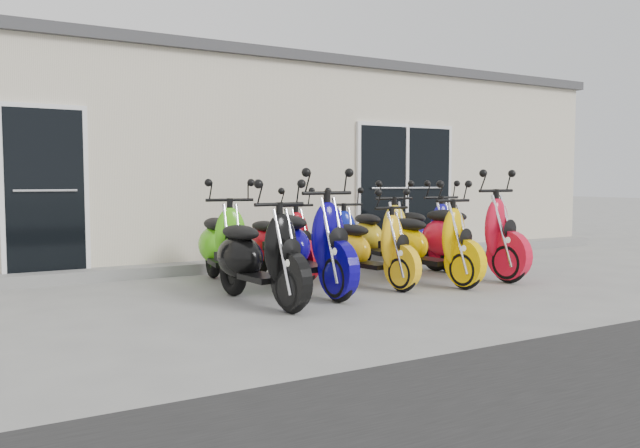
{
  "coord_description": "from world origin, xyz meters",
  "views": [
    {
      "loc": [
        -4.05,
        -6.61,
        1.33
      ],
      "look_at": [
        0.0,
        0.6,
        0.75
      ],
      "focal_mm": 35.0,
      "sensor_mm": 36.0,
      "label": 1
    }
  ],
  "objects_px": {
    "scooter_back_red": "(280,233)",
    "scooter_back_blue": "(333,231)",
    "scooter_front_blue": "(306,231)",
    "scooter_front_red": "(469,223)",
    "scooter_front_orange_a": "(370,237)",
    "scooter_front_black": "(259,242)",
    "scooter_front_orange_b": "(428,232)",
    "scooter_back_green": "(222,232)",
    "scooter_back_yellow": "(380,226)",
    "scooter_back_extra": "(426,224)"
  },
  "relations": [
    {
      "from": "scooter_back_red",
      "to": "scooter_back_blue",
      "type": "relative_size",
      "value": 1.0
    },
    {
      "from": "scooter_front_black",
      "to": "scooter_front_red",
      "type": "xyz_separation_m",
      "value": [
        3.31,
        0.34,
        0.07
      ]
    },
    {
      "from": "scooter_front_orange_a",
      "to": "scooter_back_yellow",
      "type": "xyz_separation_m",
      "value": [
        0.85,
        1.01,
        0.05
      ]
    },
    {
      "from": "scooter_front_black",
      "to": "scooter_front_orange_b",
      "type": "distance_m",
      "value": 2.48
    },
    {
      "from": "scooter_front_red",
      "to": "scooter_back_yellow",
      "type": "xyz_separation_m",
      "value": [
        -0.76,
        1.05,
        -0.07
      ]
    },
    {
      "from": "scooter_front_black",
      "to": "scooter_back_blue",
      "type": "distance_m",
      "value": 2.3
    },
    {
      "from": "scooter_front_orange_a",
      "to": "scooter_back_green",
      "type": "bearing_deg",
      "value": 139.48
    },
    {
      "from": "scooter_front_blue",
      "to": "scooter_front_red",
      "type": "xyz_separation_m",
      "value": [
        2.55,
        0.01,
        0.0
      ]
    },
    {
      "from": "scooter_back_red",
      "to": "scooter_back_extra",
      "type": "distance_m",
      "value": 2.44
    },
    {
      "from": "scooter_front_black",
      "to": "scooter_back_extra",
      "type": "distance_m",
      "value": 3.66
    },
    {
      "from": "scooter_back_green",
      "to": "scooter_back_yellow",
      "type": "relative_size",
      "value": 1.01
    },
    {
      "from": "scooter_back_green",
      "to": "scooter_back_yellow",
      "type": "height_order",
      "value": "scooter_back_green"
    },
    {
      "from": "scooter_back_green",
      "to": "scooter_front_blue",
      "type": "bearing_deg",
      "value": -50.29
    },
    {
      "from": "scooter_back_red",
      "to": "scooter_back_blue",
      "type": "xyz_separation_m",
      "value": [
        0.84,
        0.0,
        -0.0
      ]
    },
    {
      "from": "scooter_front_black",
      "to": "scooter_front_blue",
      "type": "bearing_deg",
      "value": 16.5
    },
    {
      "from": "scooter_front_blue",
      "to": "scooter_back_extra",
      "type": "bearing_deg",
      "value": 18.94
    },
    {
      "from": "scooter_front_orange_a",
      "to": "scooter_back_red",
      "type": "height_order",
      "value": "scooter_back_red"
    },
    {
      "from": "scooter_front_orange_b",
      "to": "scooter_back_yellow",
      "type": "height_order",
      "value": "same"
    },
    {
      "from": "scooter_front_blue",
      "to": "scooter_front_red",
      "type": "distance_m",
      "value": 2.55
    },
    {
      "from": "scooter_back_red",
      "to": "scooter_back_extra",
      "type": "xyz_separation_m",
      "value": [
        2.44,
        -0.06,
        0.05
      ]
    },
    {
      "from": "scooter_front_orange_a",
      "to": "scooter_back_green",
      "type": "relative_size",
      "value": 0.91
    },
    {
      "from": "scooter_back_red",
      "to": "scooter_front_red",
      "type": "bearing_deg",
      "value": -32.72
    },
    {
      "from": "scooter_back_green",
      "to": "scooter_back_extra",
      "type": "bearing_deg",
      "value": 7.65
    },
    {
      "from": "scooter_front_red",
      "to": "scooter_back_blue",
      "type": "height_order",
      "value": "scooter_front_red"
    },
    {
      "from": "scooter_front_blue",
      "to": "scooter_back_green",
      "type": "bearing_deg",
      "value": 119.47
    },
    {
      "from": "scooter_back_blue",
      "to": "scooter_front_orange_b",
      "type": "bearing_deg",
      "value": -52.52
    },
    {
      "from": "scooter_front_black",
      "to": "scooter_front_orange_a",
      "type": "xyz_separation_m",
      "value": [
        1.69,
        0.38,
        -0.06
      ]
    },
    {
      "from": "scooter_back_yellow",
      "to": "scooter_back_extra",
      "type": "bearing_deg",
      "value": 6.13
    },
    {
      "from": "scooter_front_red",
      "to": "scooter_back_green",
      "type": "height_order",
      "value": "scooter_front_red"
    },
    {
      "from": "scooter_front_orange_b",
      "to": "scooter_front_red",
      "type": "xyz_separation_m",
      "value": [
        0.83,
        0.15,
        0.07
      ]
    },
    {
      "from": "scooter_back_yellow",
      "to": "scooter_back_extra",
      "type": "xyz_separation_m",
      "value": [
        0.85,
        0.0,
        0.0
      ]
    },
    {
      "from": "scooter_front_orange_a",
      "to": "scooter_back_yellow",
      "type": "relative_size",
      "value": 0.93
    },
    {
      "from": "scooter_front_black",
      "to": "scooter_front_orange_b",
      "type": "bearing_deg",
      "value": -2.88
    },
    {
      "from": "scooter_front_red",
      "to": "scooter_back_yellow",
      "type": "relative_size",
      "value": 1.11
    },
    {
      "from": "scooter_back_red",
      "to": "scooter_front_orange_b",
      "type": "bearing_deg",
      "value": -47.04
    },
    {
      "from": "scooter_front_blue",
      "to": "scooter_front_orange_a",
      "type": "bearing_deg",
      "value": -0.11
    },
    {
      "from": "scooter_front_orange_a",
      "to": "scooter_back_red",
      "type": "relative_size",
      "value": 0.99
    },
    {
      "from": "scooter_front_orange_b",
      "to": "scooter_back_yellow",
      "type": "bearing_deg",
      "value": 79.76
    },
    {
      "from": "scooter_back_green",
      "to": "scooter_back_extra",
      "type": "height_order",
      "value": "scooter_back_green"
    },
    {
      "from": "scooter_front_orange_a",
      "to": "scooter_back_red",
      "type": "bearing_deg",
      "value": 116.22
    },
    {
      "from": "scooter_front_red",
      "to": "scooter_back_red",
      "type": "xyz_separation_m",
      "value": [
        -2.36,
        1.11,
        -0.12
      ]
    },
    {
      "from": "scooter_back_blue",
      "to": "scooter_back_red",
      "type": "bearing_deg",
      "value": -171.0
    },
    {
      "from": "scooter_front_orange_a",
      "to": "scooter_back_extra",
      "type": "bearing_deg",
      "value": 22.14
    },
    {
      "from": "scooter_back_yellow",
      "to": "scooter_back_extra",
      "type": "relative_size",
      "value": 1.0
    },
    {
      "from": "scooter_front_orange_a",
      "to": "scooter_front_red",
      "type": "bearing_deg",
      "value": -9.87
    },
    {
      "from": "scooter_front_orange_b",
      "to": "scooter_front_red",
      "type": "bearing_deg",
      "value": 3.09
    },
    {
      "from": "scooter_front_orange_a",
      "to": "scooter_back_green",
      "type": "distance_m",
      "value": 1.88
    },
    {
      "from": "scooter_front_blue",
      "to": "scooter_back_blue",
      "type": "height_order",
      "value": "scooter_front_blue"
    },
    {
      "from": "scooter_back_extra",
      "to": "scooter_back_green",
      "type": "bearing_deg",
      "value": -173.64
    },
    {
      "from": "scooter_back_green",
      "to": "scooter_back_blue",
      "type": "distance_m",
      "value": 1.69
    }
  ]
}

